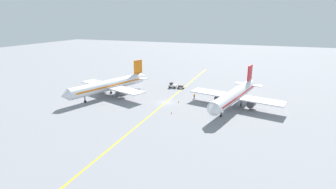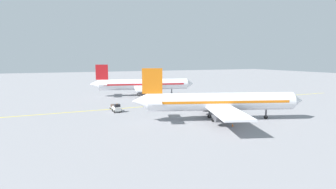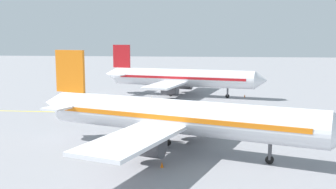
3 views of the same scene
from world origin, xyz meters
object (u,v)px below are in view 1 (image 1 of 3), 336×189
object	(u,v)px
airplane_at_gate	(235,95)
baggage_tug_white	(172,86)
ground_crew_worker	(194,96)
traffic_cone_far_edge	(179,102)
traffic_cone_by_wingtip	(98,93)
airplane_adjacent_stand	(110,85)
baggage_cart_trailing	(181,87)
traffic_cone_near_nose	(171,113)
traffic_cone_mid_apron	(225,121)

from	to	relation	value
airplane_at_gate	baggage_tug_white	xyz separation A→B (m)	(24.98, -14.32, -2.81)
ground_crew_worker	traffic_cone_far_edge	world-z (taller)	ground_crew_worker
ground_crew_worker	traffic_cone_by_wingtip	bearing A→B (deg)	11.13
airplane_adjacent_stand	ground_crew_worker	world-z (taller)	airplane_adjacent_stand
baggage_cart_trailing	traffic_cone_near_nose	size ratio (longest dim) A/B	4.80
baggage_cart_trailing	traffic_cone_mid_apron	distance (m)	34.89
baggage_tug_white	ground_crew_worker	world-z (taller)	baggage_tug_white
traffic_cone_by_wingtip	traffic_cone_mid_apron	bearing A→B (deg)	166.99
traffic_cone_near_nose	traffic_cone_by_wingtip	world-z (taller)	same
ground_crew_worker	traffic_cone_mid_apron	world-z (taller)	ground_crew_worker
airplane_adjacent_stand	airplane_at_gate	bearing A→B (deg)	-175.48
baggage_cart_trailing	ground_crew_worker	world-z (taller)	ground_crew_worker
traffic_cone_far_edge	ground_crew_worker	bearing A→B (deg)	-119.94
traffic_cone_near_nose	traffic_cone_far_edge	xyz separation A→B (m)	(1.41, -10.25, 0.00)
traffic_cone_by_wingtip	traffic_cone_far_edge	size ratio (longest dim) A/B	1.00
baggage_tug_white	traffic_cone_mid_apron	xyz separation A→B (m)	(-24.42, 27.67, -0.63)
airplane_adjacent_stand	traffic_cone_mid_apron	xyz separation A→B (m)	(-40.65, 10.09, -3.43)
traffic_cone_near_nose	traffic_cone_by_wingtip	distance (m)	32.69
baggage_tug_white	baggage_cart_trailing	distance (m)	3.30
baggage_cart_trailing	traffic_cone_near_nose	world-z (taller)	baggage_cart_trailing
airplane_adjacent_stand	traffic_cone_near_nose	bearing A→B (deg)	160.63
ground_crew_worker	traffic_cone_mid_apron	bearing A→B (deg)	126.82
airplane_adjacent_stand	ground_crew_worker	bearing A→B (deg)	-165.67
airplane_adjacent_stand	traffic_cone_far_edge	distance (m)	24.64
ground_crew_worker	traffic_cone_near_nose	world-z (taller)	ground_crew_worker
traffic_cone_by_wingtip	baggage_cart_trailing	bearing A→B (deg)	-145.60
airplane_adjacent_stand	ground_crew_worker	size ratio (longest dim) A/B	20.64
baggage_tug_white	traffic_cone_by_wingtip	distance (m)	27.57
ground_crew_worker	traffic_cone_far_edge	distance (m)	6.86
traffic_cone_near_nose	traffic_cone_mid_apron	xyz separation A→B (m)	(-14.87, 1.03, 0.00)
baggage_cart_trailing	traffic_cone_near_nose	distance (m)	27.46
airplane_at_gate	traffic_cone_mid_apron	world-z (taller)	airplane_at_gate
traffic_cone_by_wingtip	airplane_at_gate	bearing A→B (deg)	-176.69
traffic_cone_mid_apron	traffic_cone_near_nose	bearing A→B (deg)	-3.95
ground_crew_worker	airplane_adjacent_stand	bearing A→B (deg)	14.33
ground_crew_worker	traffic_cone_by_wingtip	xyz separation A→B (m)	(33.24, 6.54, -0.63)
traffic_cone_far_edge	traffic_cone_by_wingtip	bearing A→B (deg)	1.19
ground_crew_worker	traffic_cone_mid_apron	xyz separation A→B (m)	(-12.87, 17.19, -0.63)
airplane_at_gate	traffic_cone_by_wingtip	distance (m)	46.88
airplane_adjacent_stand	baggage_cart_trailing	xyz separation A→B (m)	(-19.53, -17.67, -2.95)
traffic_cone_by_wingtip	baggage_tug_white	bearing A→B (deg)	-141.89
traffic_cone_near_nose	traffic_cone_by_wingtip	size ratio (longest dim) A/B	1.00
ground_crew_worker	traffic_cone_near_nose	size ratio (longest dim) A/B	3.05
baggage_tug_white	baggage_cart_trailing	xyz separation A→B (m)	(-3.30, -0.09, -0.14)
traffic_cone_near_nose	traffic_cone_far_edge	size ratio (longest dim) A/B	1.00
baggage_tug_white	traffic_cone_near_nose	size ratio (longest dim) A/B	5.53
airplane_at_gate	baggage_tug_white	bearing A→B (deg)	-29.82
ground_crew_worker	traffic_cone_mid_apron	distance (m)	21.48
airplane_at_gate	traffic_cone_far_edge	size ratio (longest dim) A/B	64.14
airplane_at_gate	airplane_adjacent_stand	distance (m)	41.35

